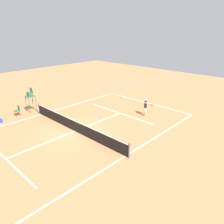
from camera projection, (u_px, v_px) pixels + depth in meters
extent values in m
plane|color=#D37A4C|center=(75.00, 131.00, 17.43)|extent=(60.00, 60.00, 0.00)
cube|color=white|center=(146.00, 103.00, 24.20)|extent=(10.71, 0.10, 0.01)
cube|color=white|center=(125.00, 156.00, 13.99)|extent=(0.10, 20.02, 0.01)
cube|color=white|center=(41.00, 114.00, 20.86)|extent=(0.10, 20.02, 0.01)
cube|color=white|center=(120.00, 113.00, 21.15)|extent=(8.04, 0.10, 0.01)
cube|color=white|center=(6.00, 159.00, 13.70)|extent=(8.04, 0.10, 0.01)
cube|color=white|center=(75.00, 131.00, 17.43)|extent=(0.10, 11.01, 0.01)
cylinder|color=#4C4C51|center=(129.00, 151.00, 13.60)|extent=(0.10, 0.10, 1.07)
cylinder|color=#4C4C51|center=(39.00, 108.00, 20.87)|extent=(0.10, 0.10, 1.07)
cube|color=black|center=(75.00, 126.00, 17.26)|extent=(11.31, 0.03, 0.91)
cube|color=white|center=(74.00, 121.00, 17.09)|extent=(11.31, 0.04, 0.06)
cylinder|color=beige|center=(146.00, 111.00, 20.57)|extent=(0.12, 0.12, 0.79)
cylinder|color=beige|center=(144.00, 112.00, 20.46)|extent=(0.12, 0.12, 0.79)
cylinder|color=black|center=(146.00, 104.00, 20.26)|extent=(0.28, 0.28, 0.62)
sphere|color=beige|center=(146.00, 99.00, 20.08)|extent=(0.22, 0.22, 0.22)
cylinder|color=beige|center=(147.00, 104.00, 20.35)|extent=(0.09, 0.09, 0.55)
cylinder|color=beige|center=(146.00, 103.00, 19.86)|extent=(0.56, 0.18, 0.09)
cylinder|color=black|center=(150.00, 104.00, 19.56)|extent=(0.26, 0.08, 0.04)
ellipsoid|color=red|center=(152.00, 105.00, 19.34)|extent=(0.36, 0.33, 0.04)
sphere|color=#CCE033|center=(118.00, 116.00, 20.33)|extent=(0.07, 0.07, 0.07)
cylinder|color=#2D6B4C|center=(30.00, 106.00, 20.94)|extent=(0.07, 0.07, 1.55)
cylinder|color=#2D6B4C|center=(26.00, 104.00, 21.38)|extent=(0.07, 0.07, 1.55)
cylinder|color=#2D6B4C|center=(36.00, 104.00, 21.41)|extent=(0.07, 0.07, 1.55)
cylinder|color=#2D6B4C|center=(33.00, 102.00, 21.86)|extent=(0.07, 0.07, 1.55)
cube|color=#2D6B4C|center=(30.00, 96.00, 21.11)|extent=(0.80, 0.80, 0.06)
cube|color=#2D6B4C|center=(30.00, 94.00, 21.02)|extent=(0.50, 0.44, 0.40)
cube|color=#2D6B4C|center=(31.00, 90.00, 21.03)|extent=(0.50, 0.06, 0.50)
cylinder|color=#262626|center=(16.00, 114.00, 20.28)|extent=(0.04, 0.04, 0.45)
cylinder|color=#262626|center=(15.00, 113.00, 20.51)|extent=(0.04, 0.04, 0.45)
cylinder|color=#262626|center=(20.00, 113.00, 20.52)|extent=(0.04, 0.04, 0.45)
cylinder|color=#262626|center=(18.00, 112.00, 20.75)|extent=(0.04, 0.04, 0.45)
cube|color=#2D6B4C|center=(17.00, 111.00, 20.42)|extent=(0.44, 0.44, 0.06)
cube|color=#2D6B4C|center=(19.00, 108.00, 20.48)|extent=(0.44, 0.04, 0.44)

